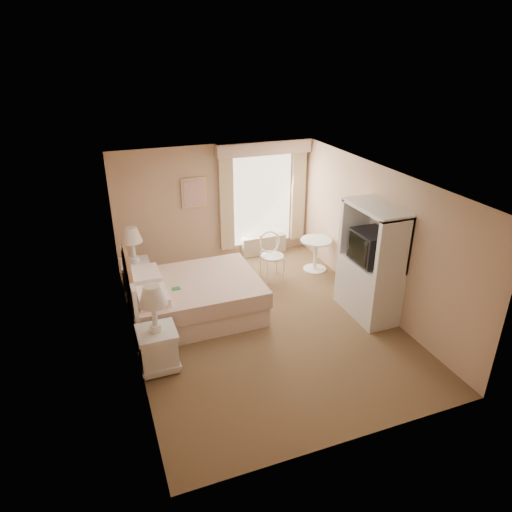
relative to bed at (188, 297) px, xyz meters
name	(u,v)px	position (x,y,z in m)	size (l,w,h in m)	color
room	(263,255)	(1.12, -0.64, 0.88)	(4.21, 5.51, 2.51)	brown
window	(264,196)	(2.17, 2.01, 0.97)	(2.05, 0.22, 2.51)	white
framed_art	(194,193)	(0.67, 2.07, 1.18)	(0.52, 0.04, 0.62)	#D8B884
bed	(188,297)	(0.00, 0.00, 0.00)	(2.20, 1.73, 1.53)	#E4B194
nightstand_near	(157,339)	(-0.72, -1.23, 0.14)	(0.55, 0.55, 1.33)	white
nightstand_far	(136,268)	(-0.72, 1.21, 0.12)	(0.53, 0.53, 1.28)	white
round_table	(316,250)	(2.87, 0.84, 0.09)	(0.64, 0.64, 0.68)	white
cafe_chair	(271,252)	(1.88, 0.87, 0.18)	(0.46, 0.46, 0.95)	white
armoire	(370,271)	(2.93, -0.98, 0.45)	(0.59, 1.19, 1.97)	white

